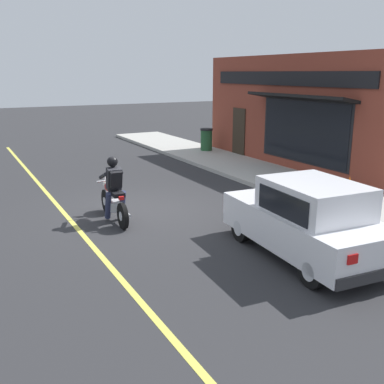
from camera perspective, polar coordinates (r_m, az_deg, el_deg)
The scene contains 8 objects.
ground_plane at distance 11.95m, azimuth -6.63°, elevation -2.48°, with size 80.00×80.00×0.00m, color #2B2B2D.
sidewalk_curb at distance 17.03m, azimuth 6.74°, elevation 3.01°, with size 2.60×22.00×0.14m, color #ADAAA3.
lane_stripe at distance 14.28m, azimuth -17.88°, elevation -0.21°, with size 0.12×19.80×0.01m, color #D1C64C.
storefront_building at distance 17.32m, azimuth 11.99°, elevation 9.82°, with size 1.25×9.98×4.20m.
motorcycle_with_rider at distance 11.16m, azimuth -9.91°, elevation -0.25°, with size 0.56×2.02×1.62m.
car_hatchback at distance 9.07m, azimuth 14.33°, elevation -3.47°, with size 1.91×3.89×1.57m.
traffic_cone at distance 13.49m, azimuth 19.32°, elevation 0.68°, with size 0.36×0.36×0.60m.
trash_bin at distance 20.42m, azimuth 1.84°, elevation 6.71°, with size 0.56×0.56×0.98m.
Camera 1 is at (-4.15, -10.63, 3.56)m, focal length 42.00 mm.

